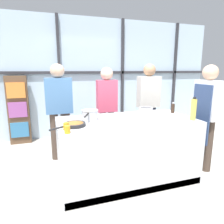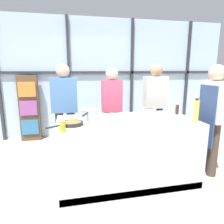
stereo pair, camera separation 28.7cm
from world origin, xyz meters
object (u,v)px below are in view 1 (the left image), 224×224
(spectator_far_left, at_px, (59,107))
(mixing_bowl, at_px, (146,110))
(oil_bottle, at_px, (194,109))
(spectator_center_right, at_px, (148,101))
(frying_pan, at_px, (74,124))
(saucepan, at_px, (90,115))
(juice_glass_far, at_px, (66,126))
(white_plate, at_px, (155,118))
(spectator_center_left, at_px, (107,104))
(pepper_grinder, at_px, (173,108))
(chef, at_px, (206,112))
(juice_glass_near, at_px, (67,130))

(spectator_far_left, xyz_separation_m, mixing_bowl, (1.37, -0.64, -0.02))
(mixing_bowl, distance_m, oil_bottle, 0.80)
(spectator_center_right, height_order, oil_bottle, spectator_center_right)
(frying_pan, distance_m, saucepan, 0.36)
(frying_pan, relative_size, juice_glass_far, 5.14)
(frying_pan, xyz_separation_m, white_plate, (1.18, 0.06, -0.02))
(spectator_center_left, xyz_separation_m, pepper_grinder, (0.88, -0.83, 0.03))
(spectator_center_left, height_order, white_plate, spectator_center_left)
(spectator_center_left, bearing_deg, frying_pan, 55.92)
(oil_bottle, relative_size, juice_glass_far, 3.68)
(spectator_far_left, bearing_deg, saucepan, 112.65)
(spectator_far_left, xyz_separation_m, pepper_grinder, (1.76, -0.83, 0.02))
(chef, bearing_deg, juice_glass_far, 93.82)
(frying_pan, distance_m, juice_glass_near, 0.28)
(frying_pan, relative_size, white_plate, 1.66)
(spectator_center_right, bearing_deg, juice_glass_far, 35.56)
(saucepan, bearing_deg, juice_glass_far, -134.33)
(pepper_grinder, bearing_deg, mixing_bowl, 153.88)
(oil_bottle, height_order, juice_glass_far, oil_bottle)
(spectator_center_left, distance_m, saucepan, 1.02)
(frying_pan, height_order, oil_bottle, oil_bottle)
(frying_pan, distance_m, mixing_bowl, 1.35)
(saucepan, xyz_separation_m, juice_glass_far, (-0.36, -0.37, -0.03))
(spectator_far_left, distance_m, saucepan, 0.95)
(chef, height_order, mixing_bowl, chef)
(frying_pan, bearing_deg, mixing_bowl, 21.51)
(mixing_bowl, distance_m, juice_glass_far, 1.50)
(oil_bottle, distance_m, pepper_grinder, 0.50)
(frying_pan, bearing_deg, white_plate, 3.10)
(chef, xyz_separation_m, saucepan, (-1.82, 0.23, 0.03))
(frying_pan, distance_m, pepper_grinder, 1.68)
(oil_bottle, bearing_deg, juice_glass_far, 177.62)
(spectator_far_left, distance_m, oil_bottle, 2.20)
(spectator_center_right, distance_m, juice_glass_far, 2.15)
(spectator_far_left, xyz_separation_m, white_plate, (1.30, -1.07, -0.05))
(chef, height_order, spectator_center_right, spectator_center_right)
(oil_bottle, bearing_deg, mixing_bowl, 119.21)
(saucepan, relative_size, mixing_bowl, 1.75)
(white_plate, xyz_separation_m, juice_glass_near, (-1.29, -0.33, 0.04))
(spectator_center_left, relative_size, juice_glass_near, 18.68)
(pepper_grinder, bearing_deg, spectator_center_right, 90.51)
(spectator_center_left, xyz_separation_m, frying_pan, (-0.76, -1.13, -0.03))
(juice_glass_far, bearing_deg, juice_glass_near, -90.00)
(white_plate, bearing_deg, spectator_center_left, 111.49)
(mixing_bowl, xyz_separation_m, juice_glass_far, (-1.36, -0.62, 0.00))
(white_plate, xyz_separation_m, juice_glass_far, (-1.29, -0.19, 0.04))
(spectator_far_left, distance_m, spectator_center_left, 0.88)
(saucepan, xyz_separation_m, oil_bottle, (1.38, -0.45, 0.08))
(spectator_center_left, bearing_deg, saucepan, 59.88)
(spectator_center_left, height_order, frying_pan, spectator_center_left)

